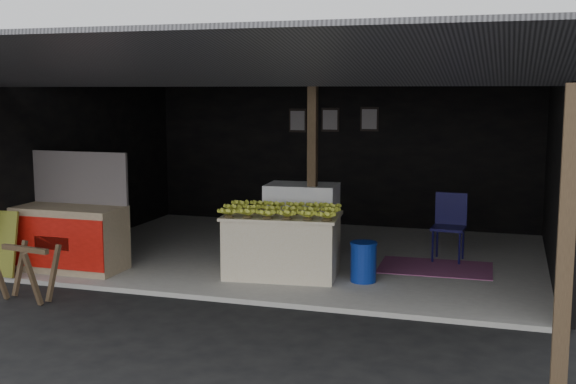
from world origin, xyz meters
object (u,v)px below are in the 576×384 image
(banana_table, at_px, (282,245))
(neighbor_stall, at_px, (68,235))
(sawhorse, at_px, (26,267))
(water_barrel, at_px, (363,263))
(white_crate, at_px, (302,222))
(plastic_chair, at_px, (450,221))

(banana_table, relative_size, neighbor_stall, 1.00)
(sawhorse, height_order, water_barrel, sawhorse)
(banana_table, relative_size, white_crate, 1.43)
(white_crate, relative_size, sawhorse, 1.59)
(banana_table, distance_m, neighbor_stall, 2.89)
(plastic_chair, bearing_deg, banana_table, -137.61)
(banana_table, height_order, water_barrel, banana_table)
(banana_table, relative_size, water_barrel, 3.28)
(white_crate, distance_m, sawhorse, 3.72)
(white_crate, distance_m, neighbor_stall, 3.18)
(white_crate, bearing_deg, sawhorse, -137.54)
(neighbor_stall, distance_m, sawhorse, 1.30)
(banana_table, xyz_separation_m, neighbor_stall, (-2.85, -0.52, 0.07))
(water_barrel, distance_m, plastic_chair, 1.83)
(neighbor_stall, height_order, water_barrel, neighbor_stall)
(sawhorse, bearing_deg, white_crate, 55.49)
(banana_table, xyz_separation_m, white_crate, (-0.00, 0.91, 0.14))
(white_crate, xyz_separation_m, neighbor_stall, (-2.85, -1.43, -0.07))
(water_barrel, bearing_deg, neighbor_stall, -171.88)
(sawhorse, relative_size, water_barrel, 1.44)
(white_crate, bearing_deg, water_barrel, -43.40)
(sawhorse, xyz_separation_m, water_barrel, (3.62, 1.82, -0.11))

